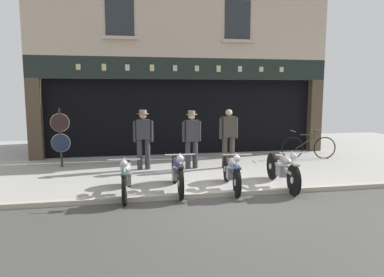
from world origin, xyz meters
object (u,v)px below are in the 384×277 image
object	(u,v)px
advert_board_near	(233,101)
motorcycle_center_right	(282,168)
tyre_sign_pole	(60,133)
motorcycle_center	(232,171)
salesman_left	(143,137)
motorcycle_center_left	(177,171)
leaning_bicycle	(309,147)
motorcycle_left	(127,176)
shopkeeper_center	(192,137)
salesman_right	(229,135)

from	to	relation	value
advert_board_near	motorcycle_center_right	bearing A→B (deg)	-93.87
tyre_sign_pole	advert_board_near	bearing A→B (deg)	15.57
motorcycle_center	salesman_left	distance (m)	3.10
motorcycle_center_left	salesman_left	bearing A→B (deg)	-72.70
motorcycle_center_right	tyre_sign_pole	size ratio (longest dim) A/B	1.22
advert_board_near	salesman_left	bearing A→B (deg)	-144.94
motorcycle_center_left	tyre_sign_pole	bearing A→B (deg)	-43.87
motorcycle_center	leaning_bicycle	bearing A→B (deg)	-132.05
motorcycle_center_left	tyre_sign_pole	distance (m)	4.32
salesman_left	motorcycle_center	bearing A→B (deg)	129.38
motorcycle_left	salesman_left	distance (m)	2.58
tyre_sign_pole	motorcycle_left	bearing A→B (deg)	-60.57
salesman_left	tyre_sign_pole	distance (m)	2.45
motorcycle_center_right	motorcycle_center	bearing A→B (deg)	3.29
motorcycle_center	tyre_sign_pole	distance (m)	5.29
motorcycle_left	motorcycle_center_left	world-z (taller)	motorcycle_center_left
advert_board_near	leaning_bicycle	world-z (taller)	advert_board_near
motorcycle_left	salesman_left	xyz separation A→B (m)	(0.50, 2.48, 0.51)
motorcycle_left	advert_board_near	bearing A→B (deg)	-124.57
shopkeeper_center	tyre_sign_pole	xyz separation A→B (m)	(-3.68, 0.91, 0.07)
salesman_left	salesman_right	size ratio (longest dim) A/B	0.99
leaning_bicycle	advert_board_near	bearing A→B (deg)	59.52
tyre_sign_pole	leaning_bicycle	distance (m)	7.76
advert_board_near	tyre_sign_pole	bearing A→B (deg)	-164.43
salesman_left	leaning_bicycle	size ratio (longest dim) A/B	0.94
motorcycle_center	salesman_right	bearing A→B (deg)	-97.57
tyre_sign_pole	leaning_bicycle	world-z (taller)	tyre_sign_pole
shopkeeper_center	salesman_right	size ratio (longest dim) A/B	0.98
motorcycle_center_right	salesman_left	xyz separation A→B (m)	(-3.02, 2.50, 0.50)
motorcycle_left	leaning_bicycle	size ratio (longest dim) A/B	1.14
motorcycle_center_right	leaning_bicycle	xyz separation A→B (m)	(2.38, 3.12, -0.04)
motorcycle_center_right	salesman_right	size ratio (longest dim) A/B	1.24
motorcycle_left	motorcycle_center	bearing A→B (deg)	-175.49
motorcycle_left	leaning_bicycle	world-z (taller)	leaning_bicycle
advert_board_near	shopkeeper_center	bearing A→B (deg)	-128.71
motorcycle_center_right	advert_board_near	bearing A→B (deg)	-88.53
motorcycle_center	tyre_sign_pole	size ratio (longest dim) A/B	1.14
motorcycle_center	motorcycle_left	bearing A→B (deg)	7.76
tyre_sign_pole	salesman_left	bearing A→B (deg)	-18.21
salesman_left	salesman_right	world-z (taller)	salesman_right
salesman_right	motorcycle_left	bearing A→B (deg)	32.27
motorcycle_center_left	shopkeeper_center	world-z (taller)	shopkeeper_center
salesman_right	leaning_bicycle	world-z (taller)	salesman_right
salesman_right	salesman_left	bearing A→B (deg)	-10.57
motorcycle_center_left	tyre_sign_pole	xyz separation A→B (m)	(-2.94, 3.13, 0.55)
motorcycle_center	salesman_left	world-z (taller)	salesman_left
tyre_sign_pole	advert_board_near	distance (m)	5.96
shopkeeper_center	salesman_right	bearing A→B (deg)	167.82
motorcycle_center_left	motorcycle_center	xyz separation A→B (m)	(1.22, -0.10, -0.02)
motorcycle_left	motorcycle_center_left	bearing A→B (deg)	-170.00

